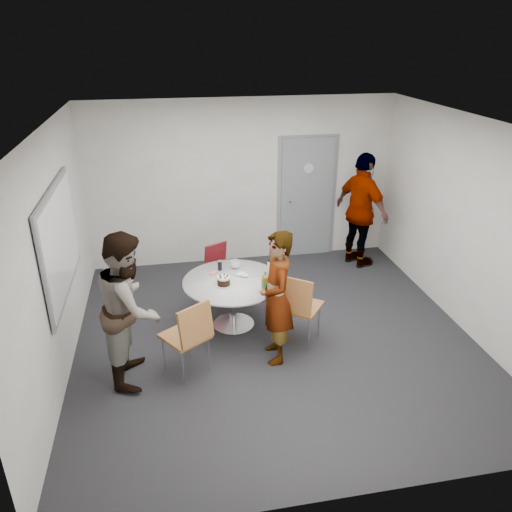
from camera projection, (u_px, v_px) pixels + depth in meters
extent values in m
plane|color=#252529|center=(274.00, 336.00, 6.47)|extent=(5.00, 5.00, 0.00)
plane|color=silver|center=(278.00, 125.00, 5.35)|extent=(5.00, 5.00, 0.00)
plane|color=beige|center=(242.00, 183.00, 8.15)|extent=(5.00, 0.00, 5.00)
plane|color=beige|center=(55.00, 257.00, 5.49)|extent=(0.00, 5.00, 5.00)
plane|color=beige|center=(468.00, 226.00, 6.33)|extent=(0.00, 5.00, 5.00)
plane|color=beige|center=(352.00, 369.00, 3.67)|extent=(5.00, 0.00, 5.00)
cube|color=slate|center=(307.00, 198.00, 8.44)|extent=(0.90, 0.05, 2.05)
cube|color=gray|center=(306.00, 198.00, 8.46)|extent=(1.02, 0.04, 2.12)
cylinder|color=#B2BFC6|center=(309.00, 168.00, 8.20)|extent=(0.16, 0.01, 0.16)
cylinder|color=silver|center=(289.00, 201.00, 8.33)|extent=(0.04, 0.14, 0.04)
cube|color=gray|center=(60.00, 241.00, 5.63)|extent=(0.03, 1.90, 1.25)
cube|color=white|center=(62.00, 241.00, 5.63)|extent=(0.01, 1.78, 1.13)
cylinder|color=silver|center=(233.00, 281.00, 6.45)|extent=(1.29, 1.29, 0.03)
cylinder|color=silver|center=(233.00, 303.00, 6.59)|extent=(0.09, 0.09, 0.62)
cylinder|color=silver|center=(234.00, 324.00, 6.72)|extent=(0.55, 0.55, 0.02)
cylinder|color=silver|center=(224.00, 285.00, 6.33)|extent=(0.22, 0.22, 0.01)
cylinder|color=black|center=(224.00, 281.00, 6.31)|extent=(0.16, 0.16, 0.09)
cylinder|color=white|center=(224.00, 278.00, 6.28)|extent=(0.17, 0.17, 0.02)
cylinder|color=olive|center=(265.00, 284.00, 6.12)|extent=(0.09, 0.09, 0.21)
cylinder|color=#407F33|center=(265.00, 283.00, 6.12)|extent=(0.10, 0.10, 0.08)
cone|color=olive|center=(265.00, 275.00, 6.07)|extent=(0.09, 0.09, 0.04)
cylinder|color=#4FA44A|center=(265.00, 272.00, 6.05)|extent=(0.04, 0.04, 0.02)
imported|color=white|center=(235.00, 264.00, 6.76)|extent=(0.17, 0.17, 0.11)
cylinder|color=black|center=(220.00, 266.00, 6.70)|extent=(0.06, 0.06, 0.13)
cylinder|color=silver|center=(270.00, 267.00, 6.61)|extent=(0.07, 0.07, 0.18)
cylinder|color=black|center=(270.00, 260.00, 6.56)|extent=(0.07, 0.07, 0.03)
cube|color=#F57A7F|center=(214.00, 273.00, 6.61)|extent=(0.12, 0.10, 0.02)
ellipsoid|color=white|center=(242.00, 275.00, 6.56)|extent=(0.21, 0.21, 0.04)
cube|color=brown|center=(185.00, 336.00, 5.62)|extent=(0.63, 0.63, 0.04)
cube|color=brown|center=(196.00, 325.00, 5.38)|extent=(0.41, 0.32, 0.43)
cylinder|color=silver|center=(189.00, 341.00, 5.96)|extent=(0.02, 0.02, 0.48)
cylinder|color=silver|center=(164.00, 353.00, 5.72)|extent=(0.02, 0.02, 0.48)
cylinder|color=silver|center=(209.00, 354.00, 5.72)|extent=(0.02, 0.02, 0.48)
cylinder|color=silver|center=(183.00, 367.00, 5.49)|extent=(0.02, 0.02, 0.48)
cube|color=brown|center=(301.00, 306.00, 6.20)|extent=(0.65, 0.65, 0.04)
cube|color=brown|center=(295.00, 296.00, 5.91)|extent=(0.41, 0.35, 0.44)
cylinder|color=silver|center=(319.00, 320.00, 6.37)|extent=(0.02, 0.02, 0.49)
cylinder|color=silver|center=(292.00, 313.00, 6.53)|extent=(0.02, 0.02, 0.49)
cylinder|color=silver|center=(308.00, 334.00, 6.07)|extent=(0.02, 0.02, 0.49)
cylinder|color=silver|center=(280.00, 327.00, 6.22)|extent=(0.02, 0.02, 0.49)
cube|color=maroon|center=(223.00, 271.00, 7.29)|extent=(0.51, 0.51, 0.03)
cube|color=maroon|center=(215.00, 254.00, 7.33)|extent=(0.36, 0.23, 0.36)
cylinder|color=silver|center=(220.00, 291.00, 7.18)|extent=(0.02, 0.02, 0.41)
cylinder|color=silver|center=(237.00, 285.00, 7.35)|extent=(0.02, 0.02, 0.41)
cylinder|color=silver|center=(209.00, 283.00, 7.40)|extent=(0.02, 0.02, 0.41)
cylinder|color=silver|center=(226.00, 277.00, 7.57)|extent=(0.02, 0.02, 0.41)
imported|color=#A5C6EA|center=(276.00, 298.00, 5.74)|extent=(0.40, 0.60, 1.63)
imported|color=white|center=(130.00, 307.00, 5.43)|extent=(0.73, 0.91, 1.75)
imported|color=black|center=(362.00, 211.00, 8.09)|extent=(0.85, 1.20, 1.90)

